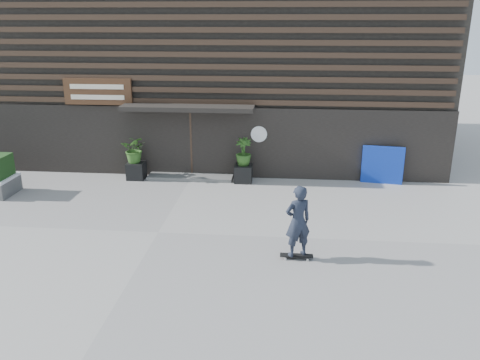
# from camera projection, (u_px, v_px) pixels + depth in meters

# --- Properties ---
(ground) EXTENTS (80.00, 80.00, 0.00)m
(ground) POSITION_uv_depth(u_px,v_px,m) (158.00, 232.00, 12.86)
(ground) COLOR gray
(ground) RESTS_ON ground
(entrance_step) EXTENTS (3.00, 0.80, 0.12)m
(entrance_step) POSITION_uv_depth(u_px,v_px,m) (191.00, 177.00, 17.19)
(entrance_step) COLOR #51514E
(entrance_step) RESTS_ON ground
(planter_pot_left) EXTENTS (0.60, 0.60, 0.60)m
(planter_pot_left) POSITION_uv_depth(u_px,v_px,m) (136.00, 171.00, 17.08)
(planter_pot_left) COLOR black
(planter_pot_left) RESTS_ON ground
(bamboo_left) EXTENTS (0.86, 0.75, 0.96)m
(bamboo_left) POSITION_uv_depth(u_px,v_px,m) (135.00, 149.00, 16.84)
(bamboo_left) COLOR #2D591E
(bamboo_left) RESTS_ON planter_pot_left
(planter_pot_right) EXTENTS (0.60, 0.60, 0.60)m
(planter_pot_right) POSITION_uv_depth(u_px,v_px,m) (243.00, 174.00, 16.76)
(planter_pot_right) COLOR black
(planter_pot_right) RESTS_ON ground
(bamboo_right) EXTENTS (0.54, 0.54, 0.96)m
(bamboo_right) POSITION_uv_depth(u_px,v_px,m) (243.00, 152.00, 16.51)
(bamboo_right) COLOR #2D591E
(bamboo_right) RESTS_ON planter_pot_right
(blue_tarp) EXTENTS (1.39, 0.31, 1.30)m
(blue_tarp) POSITION_uv_depth(u_px,v_px,m) (382.00, 165.00, 16.52)
(blue_tarp) COLOR #0B269A
(blue_tarp) RESTS_ON ground
(building) EXTENTS (18.00, 11.00, 8.00)m
(building) POSITION_uv_depth(u_px,v_px,m) (211.00, 53.00, 21.00)
(building) COLOR black
(building) RESTS_ON ground
(skateboarder) EXTENTS (0.78, 0.64, 1.83)m
(skateboarder) POSITION_uv_depth(u_px,v_px,m) (298.00, 222.00, 11.15)
(skateboarder) COLOR black
(skateboarder) RESTS_ON ground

